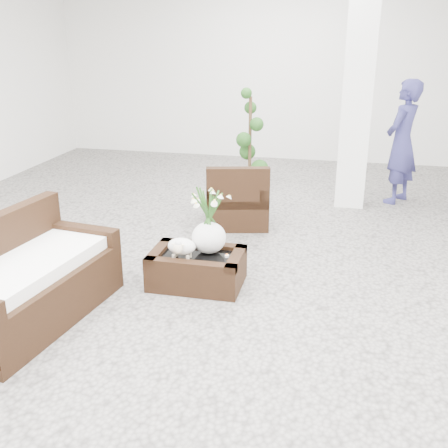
% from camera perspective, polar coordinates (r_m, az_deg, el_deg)
% --- Properties ---
extents(ground, '(11.00, 11.00, 0.00)m').
position_cam_1_polar(ground, '(5.57, 0.23, -5.65)').
color(ground, gray).
rests_on(ground, ground).
extents(column, '(0.40, 0.40, 3.50)m').
position_cam_1_polar(column, '(7.73, 14.01, 14.51)').
color(column, white).
rests_on(column, ground).
extents(coffee_table, '(0.90, 0.60, 0.31)m').
position_cam_1_polar(coffee_table, '(5.38, -2.87, -4.84)').
color(coffee_table, black).
rests_on(coffee_table, ground).
extents(sheep_figurine, '(0.28, 0.23, 0.21)m').
position_cam_1_polar(sheep_figurine, '(5.22, -4.49, -2.56)').
color(sheep_figurine, white).
rests_on(sheep_figurine, coffee_table).
extents(planter_narcissus, '(0.44, 0.44, 0.80)m').
position_cam_1_polar(planter_narcissus, '(5.23, -1.63, 1.04)').
color(planter_narcissus, white).
rests_on(planter_narcissus, coffee_table).
extents(tealight, '(0.04, 0.04, 0.03)m').
position_cam_1_polar(tealight, '(5.26, 0.31, -3.37)').
color(tealight, white).
rests_on(tealight, coffee_table).
extents(armchair, '(0.93, 0.90, 0.83)m').
position_cam_1_polar(armchair, '(6.96, 1.38, 3.28)').
color(armchair, black).
rests_on(armchair, ground).
extents(loveseat, '(1.03, 1.78, 0.90)m').
position_cam_1_polar(loveseat, '(4.93, -19.93, -4.79)').
color(loveseat, black).
rests_on(loveseat, ground).
extents(topiary, '(0.41, 0.41, 1.53)m').
position_cam_1_polar(topiary, '(8.58, 2.76, 8.90)').
color(topiary, '#1B3F14').
rests_on(topiary, ground).
extents(shopper, '(0.68, 0.77, 1.76)m').
position_cam_1_polar(shopper, '(8.17, 18.25, 8.19)').
color(shopper, navy).
rests_on(shopper, ground).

